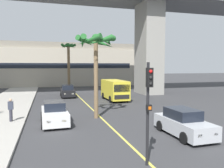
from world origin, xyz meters
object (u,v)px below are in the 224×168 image
(palm_tree_mid_median, at_px, (69,55))
(car_queue_front, at_px, (183,123))
(car_queue_third, at_px, (68,91))
(delivery_van, at_px, (115,89))
(traffic_light_median_near, at_px, (148,100))
(pedestrian_mid_block, at_px, (11,110))
(palm_tree_near_median, at_px, (96,48))
(car_queue_second, at_px, (54,113))

(palm_tree_mid_median, bearing_deg, car_queue_front, -82.46)
(car_queue_third, distance_m, delivery_van, 6.88)
(car_queue_third, relative_size, traffic_light_median_near, 0.99)
(traffic_light_median_near, bearing_deg, pedestrian_mid_block, 125.40)
(car_queue_third, xyz_separation_m, palm_tree_mid_median, (1.14, 10.28, 5.32))
(traffic_light_median_near, xyz_separation_m, palm_tree_near_median, (-0.22, 8.93, 2.73))
(pedestrian_mid_block, bearing_deg, car_queue_front, -29.86)
(car_queue_second, xyz_separation_m, traffic_light_median_near, (3.41, -8.10, 1.99))
(delivery_van, relative_size, palm_tree_mid_median, 0.66)
(car_queue_front, relative_size, palm_tree_mid_median, 0.52)
(palm_tree_near_median, relative_size, pedestrian_mid_block, 4.00)
(car_queue_second, height_order, palm_tree_near_median, palm_tree_near_median)
(traffic_light_median_near, bearing_deg, palm_tree_mid_median, 90.24)
(traffic_light_median_near, bearing_deg, car_queue_second, 112.80)
(car_queue_third, xyz_separation_m, traffic_light_median_near, (1.27, -22.01, 1.99))
(palm_tree_mid_median, bearing_deg, palm_tree_near_median, -90.21)
(palm_tree_mid_median, xyz_separation_m, pedestrian_mid_block, (-6.22, -23.34, -5.05))
(delivery_van, bearing_deg, pedestrian_mid_block, -140.22)
(traffic_light_median_near, distance_m, palm_tree_mid_median, 32.46)
(car_queue_front, distance_m, palm_tree_near_median, 8.43)
(car_queue_front, bearing_deg, delivery_van, 89.60)
(car_queue_second, distance_m, pedestrian_mid_block, 3.08)
(traffic_light_median_near, relative_size, palm_tree_mid_median, 0.52)
(traffic_light_median_near, xyz_separation_m, palm_tree_mid_median, (-0.13, 32.29, 3.33))
(car_queue_second, bearing_deg, palm_tree_mid_median, 82.29)
(car_queue_third, distance_m, palm_tree_near_median, 13.95)
(car_queue_front, relative_size, delivery_van, 0.78)
(delivery_van, bearing_deg, palm_tree_near_median, -115.43)
(car_queue_third, height_order, palm_tree_mid_median, palm_tree_mid_median)
(delivery_van, relative_size, palm_tree_near_median, 0.81)
(traffic_light_median_near, height_order, pedestrian_mid_block, traffic_light_median_near)
(car_queue_third, bearing_deg, palm_tree_near_median, -85.38)
(car_queue_front, xyz_separation_m, palm_tree_mid_median, (-3.86, 29.13, 5.32))
(car_queue_third, distance_m, pedestrian_mid_block, 14.02)
(traffic_light_median_near, relative_size, palm_tree_near_median, 0.65)
(delivery_van, height_order, pedestrian_mid_block, delivery_van)
(palm_tree_near_median, bearing_deg, traffic_light_median_near, -88.61)
(car_queue_second, xyz_separation_m, car_queue_third, (2.13, 13.91, 0.00))
(car_queue_second, relative_size, palm_tree_mid_median, 0.52)
(palm_tree_mid_median, distance_m, pedestrian_mid_block, 24.68)
(car_queue_third, distance_m, palm_tree_mid_median, 11.63)
(traffic_light_median_near, bearing_deg, car_queue_third, 93.31)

